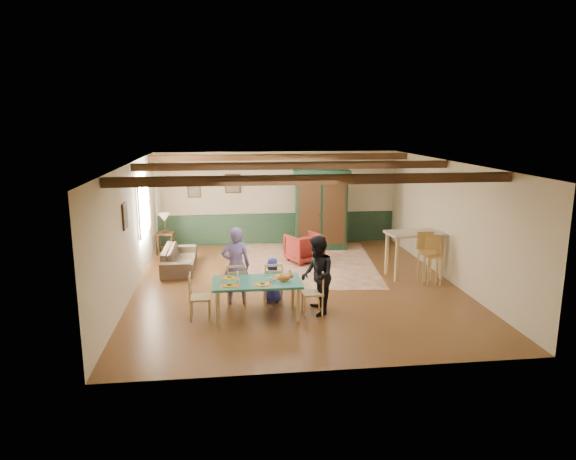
{
  "coord_description": "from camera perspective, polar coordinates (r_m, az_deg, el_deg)",
  "views": [
    {
      "loc": [
        -1.49,
        -10.79,
        3.6
      ],
      "look_at": [
        -0.12,
        0.48,
        1.15
      ],
      "focal_mm": 32.0,
      "sensor_mm": 36.0,
      "label": 1
    }
  ],
  "objects": [
    {
      "name": "floor",
      "position": [
        11.47,
        0.9,
        -6.12
      ],
      "size": [
        8.0,
        8.0,
        0.0
      ],
      "primitive_type": "plane",
      "color": "#563118",
      "rests_on": "ground"
    },
    {
      "name": "person_child",
      "position": [
        10.3,
        -1.72,
        -5.6
      ],
      "size": [
        0.45,
        0.29,
        0.91
      ],
      "primitive_type": "imported",
      "rotation": [
        0.0,
        0.0,
        3.15
      ],
      "color": "#272D9E",
      "rests_on": "floor"
    },
    {
      "name": "end_table",
      "position": [
        14.44,
        -13.46,
        -1.41
      ],
      "size": [
        0.52,
        0.52,
        0.58
      ],
      "primitive_type": null,
      "rotation": [
        0.0,
        0.0,
        -0.09
      ],
      "color": "#301C0D",
      "rests_on": "floor"
    },
    {
      "name": "dining_chair_far_left",
      "position": [
        10.2,
        -5.76,
        -5.98
      ],
      "size": [
        0.38,
        0.4,
        0.86
      ],
      "primitive_type": null,
      "rotation": [
        0.0,
        0.0,
        3.15
      ],
      "color": "tan",
      "rests_on": "floor"
    },
    {
      "name": "armoire",
      "position": [
        14.43,
        3.7,
        2.24
      ],
      "size": [
        1.63,
        0.77,
        2.23
      ],
      "primitive_type": "cube",
      "rotation": [
        0.0,
        0.0,
        -0.09
      ],
      "color": "black",
      "rests_on": "floor"
    },
    {
      "name": "ceiling_beam_mid",
      "position": [
        11.33,
        0.67,
        7.17
      ],
      "size": [
        6.95,
        0.16,
        0.16
      ],
      "primitive_type": "cube",
      "color": "#301C0D",
      "rests_on": "ceiling"
    },
    {
      "name": "ceiling_beam_front",
      "position": [
        8.67,
        3.03,
        5.62
      ],
      "size": [
        6.95,
        0.16,
        0.16
      ],
      "primitive_type": "cube",
      "color": "#301C0D",
      "rests_on": "ceiling"
    },
    {
      "name": "picture_left_wall",
      "position": [
        10.54,
        -17.64,
        1.5
      ],
      "size": [
        0.04,
        0.42,
        0.52
      ],
      "primitive_type": null,
      "color": "#7F735C",
      "rests_on": "wall_left"
    },
    {
      "name": "wall_left",
      "position": [
        11.2,
        -17.11,
        0.05
      ],
      "size": [
        0.02,
        8.0,
        2.7
      ],
      "primitive_type": "cube",
      "color": "beige",
      "rests_on": "floor"
    },
    {
      "name": "wainscot_back",
      "position": [
        15.17,
        -1.13,
        0.19
      ],
      "size": [
        6.95,
        0.03,
        0.9
      ],
      "primitive_type": "cube",
      "color": "#1B3221",
      "rests_on": "floor"
    },
    {
      "name": "ceiling_beam_back",
      "position": [
        13.9,
        -0.75,
        8.09
      ],
      "size": [
        6.95,
        0.16,
        0.16
      ],
      "primitive_type": "cube",
      "color": "#301C0D",
      "rests_on": "ceiling"
    },
    {
      "name": "wall_right",
      "position": [
        12.1,
        17.59,
        0.88
      ],
      "size": [
        0.02,
        8.0,
        2.7
      ],
      "primitive_type": "cube",
      "color": "beige",
      "rests_on": "floor"
    },
    {
      "name": "dining_chair_end_right",
      "position": [
        9.71,
        2.72,
        -6.88
      ],
      "size": [
        0.4,
        0.38,
        0.86
      ],
      "primitive_type": null,
      "rotation": [
        0.0,
        0.0,
        -1.57
      ],
      "color": "tan",
      "rests_on": "floor"
    },
    {
      "name": "armchair",
      "position": [
        13.2,
        1.81,
        -1.98
      ],
      "size": [
        1.05,
        1.07,
        0.74
      ],
      "primitive_type": "imported",
      "rotation": [
        0.0,
        0.0,
        -2.73
      ],
      "color": "#561111",
      "rests_on": "floor"
    },
    {
      "name": "picture_back_a",
      "position": [
        14.87,
        -6.16,
        5.15
      ],
      "size": [
        0.45,
        0.04,
        0.55
      ],
      "primitive_type": null,
      "color": "#7F735C",
      "rests_on": "wall_back"
    },
    {
      "name": "counter_table",
      "position": [
        12.29,
        13.82,
        -2.65
      ],
      "size": [
        1.33,
        0.85,
        1.06
      ],
      "primitive_type": null,
      "rotation": [
        0.0,
        0.0,
        0.09
      ],
      "color": "beige",
      "rests_on": "floor"
    },
    {
      "name": "area_rug",
      "position": [
        13.13,
        1.61,
        -3.71
      ],
      "size": [
        4.03,
        4.63,
        0.01
      ],
      "primitive_type": "cube",
      "rotation": [
        0.0,
        0.0,
        -0.11
      ],
      "color": "beige",
      "rests_on": "floor"
    },
    {
      "name": "ceiling",
      "position": [
        10.93,
        0.95,
        7.46
      ],
      "size": [
        7.0,
        8.0,
        0.02
      ],
      "primitive_type": "cube",
      "color": "silver",
      "rests_on": "wall_back"
    },
    {
      "name": "bar_stool_right",
      "position": [
        11.85,
        15.86,
        -3.33
      ],
      "size": [
        0.42,
        0.45,
        1.05
      ],
      "primitive_type": null,
      "rotation": [
        0.0,
        0.0,
        -0.13
      ],
      "color": "#B79047",
      "rests_on": "floor"
    },
    {
      "name": "wall_back",
      "position": [
        15.03,
        -1.15,
        3.56
      ],
      "size": [
        7.0,
        0.02,
        2.7
      ],
      "primitive_type": "cube",
      "color": "beige",
      "rests_on": "floor"
    },
    {
      "name": "table_lamp",
      "position": [
        14.32,
        -13.57,
        0.76
      ],
      "size": [
        0.33,
        0.33,
        0.53
      ],
      "primitive_type": null,
      "rotation": [
        0.0,
        0.0,
        0.13
      ],
      "color": "beige",
      "rests_on": "end_table"
    },
    {
      "name": "person_woman",
      "position": [
        9.63,
        3.28,
        -5.06
      ],
      "size": [
        0.57,
        0.73,
        1.5
      ],
      "primitive_type": "imported",
      "rotation": [
        0.0,
        0.0,
        -1.57
      ],
      "color": "black",
      "rests_on": "floor"
    },
    {
      "name": "place_setting_near_left",
      "position": [
        9.27,
        -6.5,
        -5.9
      ],
      "size": [
        0.36,
        0.27,
        0.11
      ],
      "primitive_type": null,
      "rotation": [
        0.0,
        0.0,
        0.0
      ],
      "color": "gold",
      "rests_on": "dining_table"
    },
    {
      "name": "place_setting_near_center",
      "position": [
        9.29,
        -2.84,
        -5.79
      ],
      "size": [
        0.36,
        0.27,
        0.11
      ],
      "primitive_type": null,
      "rotation": [
        0.0,
        0.0,
        0.0
      ],
      "color": "gold",
      "rests_on": "dining_table"
    },
    {
      "name": "dining_chair_far_right",
      "position": [
        10.24,
        -1.68,
        -5.85
      ],
      "size": [
        0.38,
        0.4,
        0.86
      ],
      "primitive_type": null,
      "rotation": [
        0.0,
        0.0,
        3.15
      ],
      "color": "tan",
      "rests_on": "floor"
    },
    {
      "name": "window_left",
      "position": [
        12.81,
        -15.73,
        2.51
      ],
      "size": [
        0.06,
        1.6,
        1.3
      ],
      "primitive_type": null,
      "color": "white",
      "rests_on": "wall_left"
    },
    {
      "name": "place_setting_far_right",
      "position": [
        9.75,
        -0.65,
        -4.89
      ],
      "size": [
        0.36,
        0.27,
        0.11
      ],
      "primitive_type": null,
      "rotation": [
        0.0,
        0.0,
        0.0
      ],
      "color": "gold",
      "rests_on": "dining_table"
    },
    {
      "name": "cat",
      "position": [
        9.45,
        -0.43,
        -5.3
      ],
      "size": [
        0.33,
        0.13,
        0.16
      ],
      "primitive_type": null,
      "rotation": [
        0.0,
        0.0,
        0.0
      ],
      "color": "orange",
      "rests_on": "dining_table"
    },
    {
      "name": "place_setting_far_left",
      "position": [
        9.7,
        -6.54,
        -5.08
      ],
      "size": [
        0.36,
        0.27,
        0.11
      ],
      "primitive_type": null,
      "rotation": [
        0.0,
        0.0,
        0.0
      ],
      "color": "gold",
      "rests_on": "dining_table"
    },
    {
      "name": "person_man",
      "position": [
        10.16,
        -5.82,
        -3.97
      ],
      "size": [
        0.57,
        0.38,
        1.56
      ],
      "primitive_type": "imported",
      "rotation": [
        0.0,
        0.0,
        3.15
      ],
      "color": "#715DA1",
      "rests_on": "floor"
    },
    {
      "name": "dining_chair_end_left",
      "position": [
        9.59,
        -9.76,
        -7.29
      ],
      "size": [
        0.4,
        0.38,
        0.86
      ],
      "primitive_type": null,
      "rotation": [
        0.0,
        0.0,
        1.58
      ],
      "color": "tan",
      "rests_on": "floor"
    },
    {
      "name": "bar_stool_left",
      "position": [
        11.83,
        15.25,
        -3.08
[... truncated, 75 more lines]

